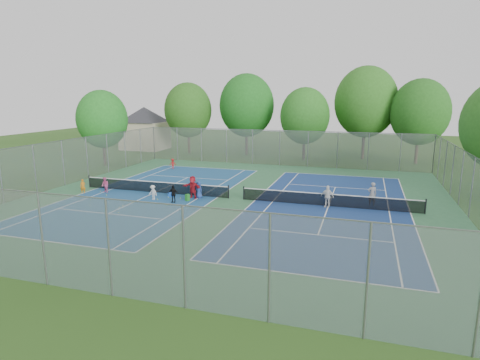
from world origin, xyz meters
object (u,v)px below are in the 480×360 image
(ball_crate, at_px, (171,195))
(instructor, at_px, (372,194))
(net_left, at_px, (155,187))
(ball_hopper, at_px, (187,198))
(net_right, at_px, (329,200))

(ball_crate, distance_m, instructor, 15.26)
(net_left, relative_size, instructor, 7.41)
(ball_crate, xyz_separation_m, ball_hopper, (1.81, -0.83, 0.11))
(net_left, height_order, ball_crate, net_left)
(net_right, relative_size, instructor, 7.41)
(net_left, xyz_separation_m, ball_crate, (1.85, -0.83, -0.30))
(ball_hopper, height_order, instructor, instructor)
(net_right, distance_m, ball_crate, 12.19)
(net_left, xyz_separation_m, instructor, (16.96, 1.13, 0.41))
(ball_crate, relative_size, instructor, 0.21)
(net_right, distance_m, ball_hopper, 10.47)
(net_left, distance_m, ball_hopper, 4.02)
(net_left, height_order, instructor, instructor)
(net_left, xyz_separation_m, net_right, (14.00, 0.00, 0.00))
(net_right, height_order, ball_hopper, net_right)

